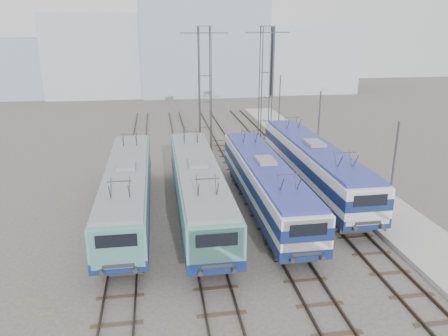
% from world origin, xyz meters
% --- Properties ---
extents(ground, '(160.00, 160.00, 0.00)m').
position_xyz_m(ground, '(0.00, 0.00, 0.00)').
color(ground, '#514C47').
extents(platform, '(4.00, 70.00, 0.30)m').
position_xyz_m(platform, '(10.20, 8.00, 0.15)').
color(platform, '#9E9E99').
rests_on(platform, ground).
extents(locomotive_far_left, '(2.74, 17.28, 3.25)m').
position_xyz_m(locomotive_far_left, '(-6.75, 6.74, 2.16)').
color(locomotive_far_left, navy).
rests_on(locomotive_far_left, ground).
extents(locomotive_center_left, '(2.82, 17.79, 3.35)m').
position_xyz_m(locomotive_center_left, '(-2.25, 6.23, 2.22)').
color(locomotive_center_left, navy).
rests_on(locomotive_center_left, ground).
extents(locomotive_center_right, '(2.73, 17.23, 3.24)m').
position_xyz_m(locomotive_center_right, '(2.25, 6.51, 2.21)').
color(locomotive_center_right, navy).
rests_on(locomotive_center_right, ground).
extents(locomotive_far_right, '(2.86, 18.12, 3.41)m').
position_xyz_m(locomotive_far_right, '(6.75, 9.66, 2.31)').
color(locomotive_far_right, navy).
rests_on(locomotive_far_right, ground).
extents(catenary_tower_west, '(4.50, 1.20, 12.00)m').
position_xyz_m(catenary_tower_west, '(0.00, 22.00, 6.64)').
color(catenary_tower_west, '#3F4247').
rests_on(catenary_tower_west, ground).
extents(catenary_tower_east, '(4.50, 1.20, 12.00)m').
position_xyz_m(catenary_tower_east, '(6.50, 24.00, 6.64)').
color(catenary_tower_east, '#3F4247').
rests_on(catenary_tower_east, ground).
extents(mast_front, '(0.12, 0.12, 7.00)m').
position_xyz_m(mast_front, '(8.60, 2.00, 3.50)').
color(mast_front, '#3F4247').
rests_on(mast_front, ground).
extents(mast_mid, '(0.12, 0.12, 7.00)m').
position_xyz_m(mast_mid, '(8.60, 14.00, 3.50)').
color(mast_mid, '#3F4247').
rests_on(mast_mid, ground).
extents(mast_rear, '(0.12, 0.12, 7.00)m').
position_xyz_m(mast_rear, '(8.60, 26.00, 3.50)').
color(mast_rear, '#3F4247').
rests_on(mast_rear, ground).
extents(building_west, '(18.00, 12.00, 14.00)m').
position_xyz_m(building_west, '(-14.00, 62.00, 7.00)').
color(building_west, '#A7B0B9').
rests_on(building_west, ground).
extents(building_center, '(22.00, 14.00, 18.00)m').
position_xyz_m(building_center, '(4.00, 62.00, 9.00)').
color(building_center, '#8E9BB0').
rests_on(building_center, ground).
extents(building_east, '(16.00, 12.00, 12.00)m').
position_xyz_m(building_east, '(24.00, 62.00, 6.00)').
color(building_east, '#A7B0B9').
rests_on(building_east, ground).
extents(building_far_west, '(14.00, 10.00, 10.00)m').
position_xyz_m(building_far_west, '(-30.00, 62.00, 5.00)').
color(building_far_west, '#8E9BB0').
rests_on(building_far_west, ground).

